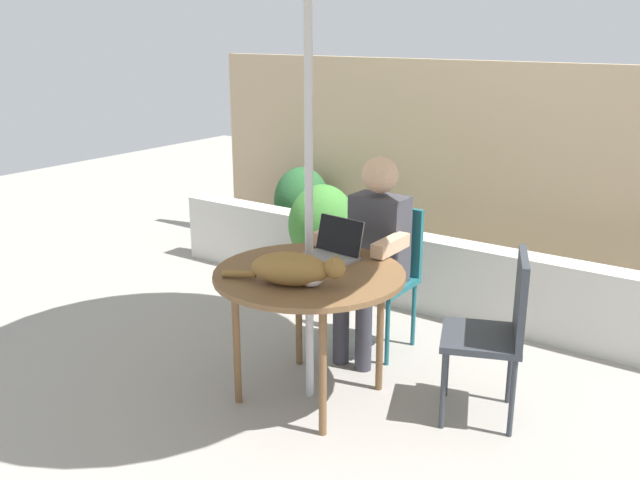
{
  "coord_description": "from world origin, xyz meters",
  "views": [
    {
      "loc": [
        2.04,
        -2.84,
        1.99
      ],
      "look_at": [
        0.0,
        0.1,
        0.89
      ],
      "focal_mm": 39.27,
      "sensor_mm": 36.0,
      "label": 1
    }
  ],
  "objects_px": {
    "chair_occupied": "(385,265)",
    "potted_plant_near_fence": "(322,235)",
    "cat": "(295,269)",
    "chair_empty": "(499,323)",
    "potted_plant_by_chair": "(302,207)",
    "person_seated": "(373,246)",
    "laptop": "(334,246)",
    "patio_table": "(309,282)"
  },
  "relations": [
    {
      "from": "chair_empty",
      "to": "potted_plant_by_chair",
      "type": "distance_m",
      "value": 2.9
    },
    {
      "from": "cat",
      "to": "potted_plant_near_fence",
      "type": "xyz_separation_m",
      "value": [
        -0.92,
        1.58,
        -0.36
      ]
    },
    {
      "from": "potted_plant_near_fence",
      "to": "potted_plant_by_chair",
      "type": "xyz_separation_m",
      "value": [
        -0.63,
        0.59,
        -0.0
      ]
    },
    {
      "from": "patio_table",
      "to": "person_seated",
      "type": "bearing_deg",
      "value": 90.0
    },
    {
      "from": "chair_occupied",
      "to": "potted_plant_near_fence",
      "type": "bearing_deg",
      "value": 147.48
    },
    {
      "from": "chair_occupied",
      "to": "potted_plant_near_fence",
      "type": "xyz_separation_m",
      "value": [
        -0.86,
        0.55,
        -0.08
      ]
    },
    {
      "from": "chair_empty",
      "to": "laptop",
      "type": "relative_size",
      "value": 2.8
    },
    {
      "from": "person_seated",
      "to": "laptop",
      "type": "height_order",
      "value": "person_seated"
    },
    {
      "from": "cat",
      "to": "potted_plant_near_fence",
      "type": "relative_size",
      "value": 0.74
    },
    {
      "from": "chair_empty",
      "to": "potted_plant_near_fence",
      "type": "relative_size",
      "value": 1.07
    },
    {
      "from": "person_seated",
      "to": "potted_plant_by_chair",
      "type": "distance_m",
      "value": 2.0
    },
    {
      "from": "patio_table",
      "to": "person_seated",
      "type": "distance_m",
      "value": 0.67
    },
    {
      "from": "potted_plant_by_chair",
      "to": "patio_table",
      "type": "bearing_deg",
      "value": -52.8
    },
    {
      "from": "person_seated",
      "to": "potted_plant_by_chair",
      "type": "height_order",
      "value": "person_seated"
    },
    {
      "from": "chair_occupied",
      "to": "potted_plant_by_chair",
      "type": "height_order",
      "value": "chair_occupied"
    },
    {
      "from": "chair_empty",
      "to": "cat",
      "type": "xyz_separation_m",
      "value": [
        -0.86,
        -0.57,
        0.28
      ]
    },
    {
      "from": "patio_table",
      "to": "potted_plant_by_chair",
      "type": "height_order",
      "value": "potted_plant_by_chair"
    },
    {
      "from": "chair_empty",
      "to": "laptop",
      "type": "height_order",
      "value": "laptop"
    },
    {
      "from": "laptop",
      "to": "potted_plant_near_fence",
      "type": "height_order",
      "value": "laptop"
    },
    {
      "from": "person_seated",
      "to": "potted_plant_by_chair",
      "type": "relative_size",
      "value": 1.53
    },
    {
      "from": "person_seated",
      "to": "potted_plant_near_fence",
      "type": "height_order",
      "value": "person_seated"
    },
    {
      "from": "patio_table",
      "to": "potted_plant_near_fence",
      "type": "xyz_separation_m",
      "value": [
        -0.86,
        1.38,
        -0.22
      ]
    },
    {
      "from": "laptop",
      "to": "cat",
      "type": "relative_size",
      "value": 0.52
    },
    {
      "from": "person_seated",
      "to": "cat",
      "type": "distance_m",
      "value": 0.88
    },
    {
      "from": "person_seated",
      "to": "laptop",
      "type": "relative_size",
      "value": 3.85
    },
    {
      "from": "potted_plant_near_fence",
      "to": "potted_plant_by_chair",
      "type": "bearing_deg",
      "value": 136.75
    },
    {
      "from": "cat",
      "to": "chair_empty",
      "type": "bearing_deg",
      "value": 33.63
    },
    {
      "from": "potted_plant_by_chair",
      "to": "potted_plant_near_fence",
      "type": "bearing_deg",
      "value": -43.25
    },
    {
      "from": "chair_occupied",
      "to": "laptop",
      "type": "relative_size",
      "value": 2.8
    },
    {
      "from": "person_seated",
      "to": "cat",
      "type": "bearing_deg",
      "value": -86.09
    },
    {
      "from": "chair_empty",
      "to": "laptop",
      "type": "distance_m",
      "value": 0.99
    },
    {
      "from": "laptop",
      "to": "patio_table",
      "type": "bearing_deg",
      "value": -83.98
    },
    {
      "from": "potted_plant_by_chair",
      "to": "chair_empty",
      "type": "bearing_deg",
      "value": -33.46
    },
    {
      "from": "chair_occupied",
      "to": "potted_plant_by_chair",
      "type": "distance_m",
      "value": 1.88
    },
    {
      "from": "chair_empty",
      "to": "potted_plant_near_fence",
      "type": "bearing_deg",
      "value": 150.64
    },
    {
      "from": "chair_occupied",
      "to": "chair_empty",
      "type": "bearing_deg",
      "value": -26.21
    },
    {
      "from": "cat",
      "to": "potted_plant_by_chair",
      "type": "xyz_separation_m",
      "value": [
        -1.55,
        2.17,
        -0.36
      ]
    },
    {
      "from": "chair_empty",
      "to": "cat",
      "type": "relative_size",
      "value": 1.45
    },
    {
      "from": "patio_table",
      "to": "person_seated",
      "type": "xyz_separation_m",
      "value": [
        0.0,
        0.67,
        0.03
      ]
    },
    {
      "from": "cat",
      "to": "chair_occupied",
      "type": "bearing_deg",
      "value": 93.31
    },
    {
      "from": "patio_table",
      "to": "potted_plant_by_chair",
      "type": "bearing_deg",
      "value": 127.2
    },
    {
      "from": "person_seated",
      "to": "laptop",
      "type": "bearing_deg",
      "value": -94.35
    }
  ]
}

